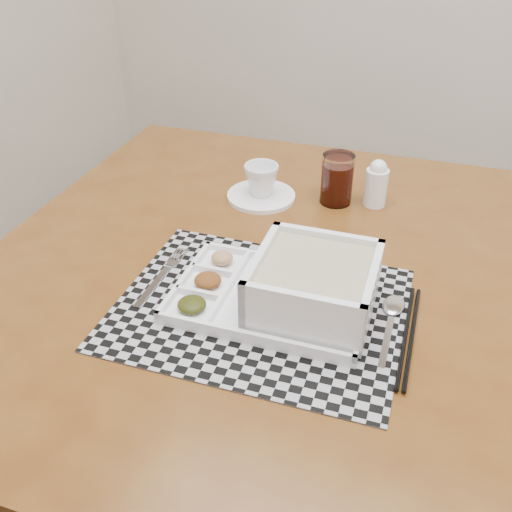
% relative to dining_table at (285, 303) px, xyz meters
% --- Properties ---
extents(dining_table, '(1.24, 1.24, 0.84)m').
position_rel_dining_table_xyz_m(dining_table, '(0.00, 0.00, 0.00)').
color(dining_table, '#532B0F').
rests_on(dining_table, ground).
extents(placemat, '(0.50, 0.42, 0.00)m').
position_rel_dining_table_xyz_m(placemat, '(0.01, -0.13, 0.09)').
color(placemat, '#98979E').
rests_on(placemat, dining_table).
extents(serving_tray, '(0.35, 0.26, 0.10)m').
position_rel_dining_table_xyz_m(serving_tray, '(0.07, -0.11, 0.13)').
color(serving_tray, white).
rests_on(serving_tray, placemat).
extents(fork, '(0.04, 0.19, 0.00)m').
position_rel_dining_table_xyz_m(fork, '(-0.19, -0.12, 0.09)').
color(fork, silver).
rests_on(fork, placemat).
extents(spoon, '(0.04, 0.18, 0.01)m').
position_rel_dining_table_xyz_m(spoon, '(0.21, -0.05, 0.09)').
color(spoon, silver).
rests_on(spoon, placemat).
extents(chopsticks, '(0.04, 0.24, 0.01)m').
position_rel_dining_table_xyz_m(chopsticks, '(0.24, -0.10, 0.09)').
color(chopsticks, black).
rests_on(chopsticks, placemat).
extents(saucer, '(0.15, 0.15, 0.01)m').
position_rel_dining_table_xyz_m(saucer, '(-0.15, 0.22, 0.09)').
color(saucer, white).
rests_on(saucer, dining_table).
extents(cup, '(0.10, 0.10, 0.07)m').
position_rel_dining_table_xyz_m(cup, '(-0.15, 0.22, 0.13)').
color(cup, white).
rests_on(cup, saucer).
extents(juice_glass, '(0.07, 0.07, 0.11)m').
position_rel_dining_table_xyz_m(juice_glass, '(0.00, 0.27, 0.14)').
color(juice_glass, white).
rests_on(juice_glass, dining_table).
extents(creamer_bottle, '(0.05, 0.05, 0.10)m').
position_rel_dining_table_xyz_m(creamer_bottle, '(0.08, 0.30, 0.14)').
color(creamer_bottle, white).
rests_on(creamer_bottle, dining_table).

